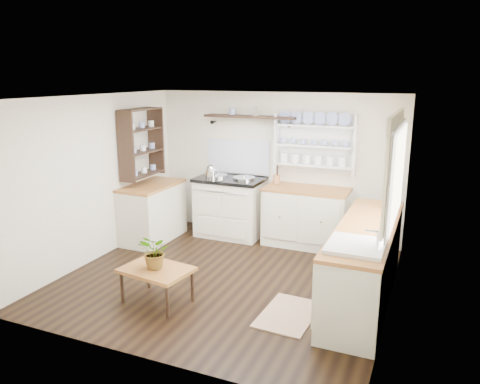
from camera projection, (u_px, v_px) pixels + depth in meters
name	position (u px, v px, depth m)	size (l,w,h in m)	color
floor	(227.00, 278.00, 6.05)	(4.00, 3.80, 0.01)	black
wall_back	(276.00, 165.00, 7.46)	(4.00, 0.02, 2.30)	beige
wall_right	(396.00, 210.00, 5.01)	(0.02, 3.80, 2.30)	beige
wall_left	(96.00, 178.00, 6.52)	(0.02, 3.80, 2.30)	beige
ceiling	(226.00, 97.00, 5.49)	(4.00, 3.80, 0.01)	white
window	(395.00, 169.00, 5.06)	(0.08, 1.55, 1.22)	white
aga_cooker	(230.00, 206.00, 7.58)	(1.07, 0.74, 0.99)	white
back_cabinets	(306.00, 216.00, 7.14)	(1.27, 0.63, 0.90)	silver
right_cabinets	(364.00, 262.00, 5.38)	(0.62, 2.43, 0.90)	silver
belfast_sink	(355.00, 257.00, 4.63)	(0.55, 0.60, 0.45)	white
left_cabinets	(153.00, 211.00, 7.38)	(0.62, 1.13, 0.90)	silver
plate_rack	(316.00, 143.00, 7.09)	(1.20, 0.22, 0.90)	white
high_shelf	(250.00, 117.00, 7.32)	(1.50, 0.29, 0.16)	black
left_shelving	(142.00, 142.00, 7.17)	(0.28, 0.80, 1.05)	black
kettle	(211.00, 172.00, 7.44)	(0.19, 0.19, 0.24)	silver
utensil_crock	(276.00, 179.00, 7.28)	(0.11, 0.11, 0.13)	#A86D3D
center_table	(157.00, 272.00, 5.33)	(0.84, 0.65, 0.42)	brown
potted_plant	(156.00, 252.00, 5.27)	(0.36, 0.31, 0.40)	#3F7233
floor_rug	(288.00, 314.00, 5.12)	(0.55, 0.85, 0.02)	#7E6549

